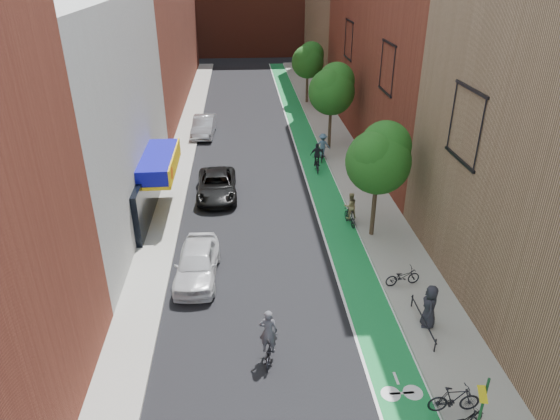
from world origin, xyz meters
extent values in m
plane|color=black|center=(0.00, 0.00, 0.00)|extent=(160.00, 160.00, 0.00)
cube|color=#157A38|center=(4.00, 26.00, 0.01)|extent=(2.00, 68.00, 0.01)
cube|color=gray|center=(-6.00, 26.00, 0.07)|extent=(2.00, 68.00, 0.15)
cube|color=gray|center=(6.50, 26.00, 0.07)|extent=(3.00, 68.00, 0.15)
cube|color=silver|center=(-11.00, 14.00, 6.00)|extent=(8.00, 20.00, 12.00)
cube|color=#8C6B4C|center=(12.00, 50.00, 9.00)|extent=(8.00, 20.00, 18.00)
cylinder|color=#332619|center=(5.60, 10.00, 1.65)|extent=(0.24, 0.24, 3.30)
sphere|color=#184913|center=(5.60, 10.00, 4.38)|extent=(3.36, 3.36, 3.36)
sphere|color=#184913|center=(6.00, 10.30, 5.10)|extent=(2.64, 2.64, 2.64)
sphere|color=#184913|center=(5.30, 9.70, 4.86)|extent=(2.40, 2.40, 2.40)
cylinder|color=#332619|center=(5.60, 24.00, 1.73)|extent=(0.24, 0.24, 3.47)
sphere|color=#184913|center=(5.60, 24.00, 4.60)|extent=(3.53, 3.53, 3.53)
sphere|color=#184913|center=(6.00, 24.30, 5.36)|extent=(2.77, 2.77, 2.77)
sphere|color=#184913|center=(5.30, 23.70, 5.10)|extent=(2.52, 2.52, 2.52)
cylinder|color=#332619|center=(5.60, 38.00, 1.59)|extent=(0.24, 0.24, 3.19)
sphere|color=#184913|center=(5.60, 38.00, 4.23)|extent=(3.25, 3.25, 3.25)
sphere|color=#184913|center=(6.00, 38.30, 4.93)|extent=(2.55, 2.55, 2.55)
sphere|color=#184913|center=(5.30, 37.70, 4.70)|extent=(2.32, 2.32, 2.32)
cylinder|color=#194C26|center=(5.40, -3.50, 1.65)|extent=(0.08, 0.08, 3.00)
cube|color=yellow|center=(5.32, -3.50, 2.55)|extent=(0.02, 0.71, 0.71)
imported|color=silver|center=(-3.62, 6.78, 0.81)|extent=(2.12, 4.85, 1.63)
imported|color=black|center=(-3.00, 15.89, 0.74)|extent=(2.59, 5.38, 1.48)
imported|color=#9B9EA3|center=(-4.51, 28.33, 0.81)|extent=(2.00, 5.03, 1.63)
imported|color=black|center=(-0.57, 1.03, 0.44)|extent=(0.84, 1.75, 0.88)
imported|color=#494950|center=(-0.57, 1.13, 1.29)|extent=(0.75, 0.55, 1.89)
imported|color=black|center=(4.70, 11.48, 0.47)|extent=(0.72, 1.63, 0.95)
imported|color=tan|center=(4.70, 11.58, 1.13)|extent=(0.85, 0.72, 1.56)
imported|color=black|center=(3.99, 19.55, 0.45)|extent=(0.72, 1.76, 0.91)
imported|color=black|center=(3.99, 19.65, 1.20)|extent=(1.02, 0.48, 1.70)
imported|color=black|center=(4.70, 21.54, 0.51)|extent=(0.90, 1.78, 1.03)
imported|color=#435F78|center=(4.70, 21.64, 1.22)|extent=(1.25, 0.91, 1.74)
imported|color=black|center=(5.40, -1.98, 0.68)|extent=(1.78, 0.53, 1.06)
imported|color=black|center=(5.86, 5.22, 0.59)|extent=(1.73, 0.81, 0.88)
imported|color=#212129|center=(6.05, 2.35, 1.11)|extent=(0.80, 1.05, 1.91)
camera|label=1|loc=(-1.28, -13.33, 13.72)|focal=32.00mm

